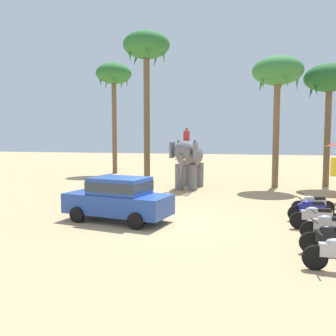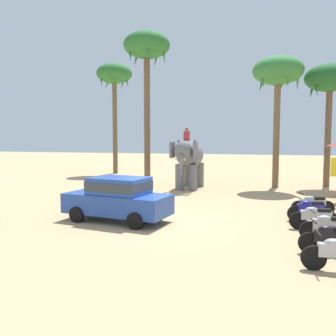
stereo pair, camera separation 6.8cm
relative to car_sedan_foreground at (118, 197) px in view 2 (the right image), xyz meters
name	(u,v)px [view 2 (the right image)]	position (x,y,z in m)	size (l,w,h in m)	color
ground_plane	(159,223)	(1.60, 0.17, -0.93)	(120.00, 120.00, 0.00)	tan
car_sedan_foreground	(118,197)	(0.00, 0.00, 0.00)	(4.31, 2.33, 1.70)	#23479E
elephant_with_mahout	(189,158)	(0.72, 9.42, 1.06)	(1.72, 3.90, 3.88)	slate
motorcycle_second_in_row	(332,238)	(7.27, -2.04, -0.46)	(1.79, 0.55, 0.94)	black
motorcycle_mid_row	(329,226)	(7.41, -0.65, -0.46)	(1.80, 0.55, 0.94)	black
motorcycle_fourth_in_row	(316,217)	(7.19, 0.66, -0.46)	(1.80, 0.55, 0.94)	black
motorcycle_far_in_row	(311,209)	(7.16, 2.02, -0.46)	(1.76, 0.70, 0.94)	black
motorcycle_end_of_row	(313,204)	(7.37, 3.21, -0.46)	(1.76, 0.69, 0.94)	black
palm_tree_behind_elephant	(278,75)	(6.03, 11.50, 6.32)	(3.20, 3.20, 8.40)	brown
palm_tree_near_hut	(330,81)	(9.30, 12.86, 5.98)	(3.20, 3.20, 8.04)	brown
palm_tree_left_of_road	(114,78)	(-7.94, 17.31, 7.73)	(3.20, 3.20, 9.94)	brown
palm_tree_far_back	(147,51)	(-2.64, 11.00, 8.23)	(3.20, 3.20, 10.49)	brown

